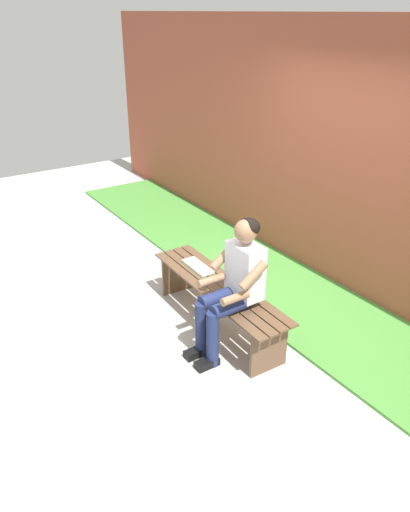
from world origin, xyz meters
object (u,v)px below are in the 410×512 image
bench_near (218,295)px  person_seated (234,283)px  apple (228,280)px  book_open (198,267)px

bench_near → person_seated: person_seated is taller
bench_near → person_seated: bearing=164.9°
bench_near → person_seated: 0.52m
person_seated → apple: 0.45m
apple → book_open: bearing=9.2°
bench_near → apple: bearing=-105.4°
book_open → bench_near: bearing=177.6°
bench_near → book_open: bearing=-4.1°
person_seated → book_open: 0.82m
book_open → apple: bearing=-169.2°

